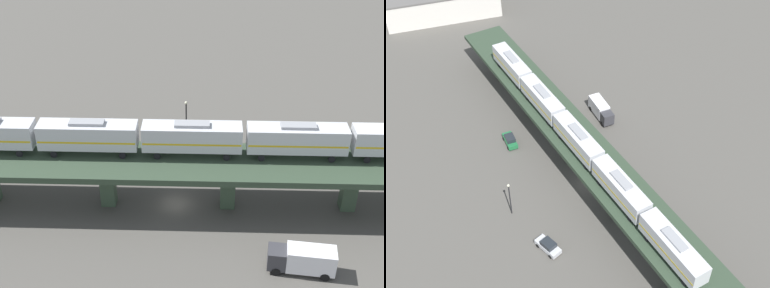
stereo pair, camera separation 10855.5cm
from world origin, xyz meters
The scene contains 8 objects.
ground_plane centered at (0.00, 0.00, 0.00)m, with size 400.00×400.00×0.00m, color #4C4944.
elevated_viaduct centered at (0.02, -0.15, 5.77)m, with size 21.76×92.24×6.70m.
subway_train centered at (-1.68, 1.77, 9.24)m, with size 11.89×62.14×4.45m.
street_car_green centered at (-10.12, 14.88, 0.94)m, with size 2.01×4.43×1.89m.
street_car_silver centered at (-11.77, -10.66, 0.94)m, with size 3.35×4.75×1.89m.
delivery_truck centered at (8.98, 15.77, 1.76)m, with size 2.58×7.27×3.20m.
street_lamp centered at (-14.87, -1.49, 4.11)m, with size 0.44×0.44×6.94m.
warehouse_building centered at (-11.57, 67.59, 3.41)m, with size 29.17×12.07×6.80m.
Camera 2 is at (-26.39, -58.46, 68.61)m, focal length 50.00 mm.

